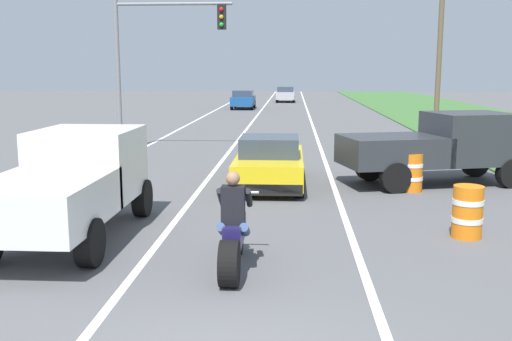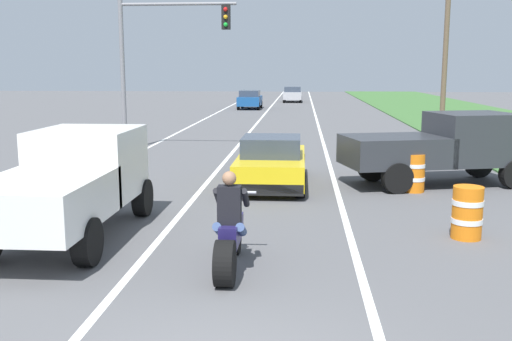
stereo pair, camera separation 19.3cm
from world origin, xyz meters
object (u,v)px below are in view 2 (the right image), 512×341
Objects in this scene: construction_barrel_nearest at (467,212)px; motorcycle_with_rider at (230,236)px; pickup_truck_right_shoulder_dark_grey at (440,145)px; pickup_truck_left_lane_white at (71,180)px; distant_car_further_ahead at (293,94)px; distant_car_far_ahead at (250,99)px; sports_car_yellow at (272,163)px; traffic_light_mast_near at (157,47)px; construction_barrel_mid at (414,173)px.

motorcycle_with_rider is at bearing -152.26° from construction_barrel_nearest.
pickup_truck_left_lane_white is at bearing -144.52° from pickup_truck_right_shoulder_dark_grey.
distant_car_far_ahead is at bearing -107.56° from distant_car_further_ahead.
motorcycle_with_rider is 3.70m from pickup_truck_left_lane_white.
sports_car_yellow is 0.72× the size of traffic_light_mast_near.
traffic_light_mast_near is at bearing 126.86° from construction_barrel_nearest.
distant_car_far_ahead is (1.38, 24.89, -3.22)m from traffic_light_mast_near.
pickup_truck_right_shoulder_dark_grey is at bearing 56.97° from motorcycle_with_rider.
distant_car_further_ahead reaches higher than construction_barrel_mid.
pickup_truck_left_lane_white reaches higher than sports_car_yellow.
motorcycle_with_rider is 0.55× the size of distant_car_far_ahead.
construction_barrel_mid is (4.04, 6.54, -0.09)m from motorcycle_with_rider.
construction_barrel_mid is 0.25× the size of distant_car_further_ahead.
traffic_light_mast_near reaches higher than pickup_truck_left_lane_white.
pickup_truck_right_shoulder_dark_grey is (4.91, 7.55, 0.51)m from motorcycle_with_rider.
distant_car_further_ahead is (4.65, 35.24, -3.22)m from traffic_light_mast_near.
pickup_truck_left_lane_white and pickup_truck_right_shoulder_dark_grey have the same top height.
pickup_truck_right_shoulder_dark_grey is at bearing -75.59° from distant_car_far_ahead.
motorcycle_with_rider is 38.85m from distant_car_far_ahead.
pickup_truck_left_lane_white is 8.71m from construction_barrel_mid.
traffic_light_mast_near is at bearing -97.52° from distant_car_further_ahead.
pickup_truck_right_shoulder_dark_grey is 11.66m from traffic_light_mast_near.
distant_car_far_ahead is at bearing 89.81° from pickup_truck_left_lane_white.
pickup_truck_left_lane_white reaches higher than motorcycle_with_rider.
distant_car_further_ahead is at bearing 96.50° from pickup_truck_right_shoulder_dark_grey.
distant_car_far_ahead reaches higher than sports_car_yellow.
construction_barrel_nearest is at bearing -78.65° from distant_car_far_ahead.
pickup_truck_right_shoulder_dark_grey is at bearing 49.33° from construction_barrel_mid.
construction_barrel_nearest and construction_barrel_mid have the same top height.
pickup_truck_right_shoulder_dark_grey is at bearing -33.81° from traffic_light_mast_near.
construction_barrel_nearest is 1.00× the size of construction_barrel_mid.
traffic_light_mast_near reaches higher than distant_car_further_ahead.
construction_barrel_mid is at bearing -40.63° from traffic_light_mast_near.
motorcycle_with_rider reaches higher than distant_car_further_ahead.
pickup_truck_left_lane_white is 12.48m from traffic_light_mast_near.
traffic_light_mast_near reaches higher than distant_car_far_ahead.
sports_car_yellow is 0.90× the size of pickup_truck_left_lane_white.
sports_car_yellow is 1.08× the size of distant_car_further_ahead.
sports_car_yellow is at bearing -83.89° from distant_car_far_ahead.
construction_barrel_mid is (7.25, 4.78, -0.60)m from pickup_truck_left_lane_white.
traffic_light_mast_near is at bearing 95.94° from pickup_truck_left_lane_white.
pickup_truck_left_lane_white reaches higher than distant_car_further_ahead.
motorcycle_with_rider is at bearing -28.69° from pickup_truck_left_lane_white.
sports_car_yellow is at bearing -54.73° from traffic_light_mast_near.
motorcycle_with_rider is 9.02m from pickup_truck_right_shoulder_dark_grey.
construction_barrel_mid is 42.71m from distant_car_further_ahead.
pickup_truck_right_shoulder_dark_grey is at bearing -83.50° from distant_car_further_ahead.
pickup_truck_right_shoulder_dark_grey reaches higher than sports_car_yellow.
construction_barrel_mid is (-0.20, 4.31, 0.00)m from construction_barrel_nearest.
pickup_truck_left_lane_white is 47.44m from distant_car_further_ahead.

